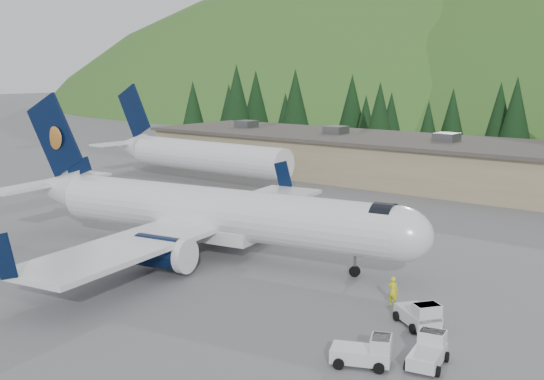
% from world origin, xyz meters
% --- Properties ---
extents(ground, '(600.00, 600.00, 0.00)m').
position_xyz_m(ground, '(0.00, 0.00, 0.00)').
color(ground, '#5C5C61').
extents(airliner, '(34.46, 32.50, 11.45)m').
position_xyz_m(airliner, '(-0.99, -0.17, 3.05)').
color(airliner, white).
rests_on(airliner, ground).
extents(second_airliner, '(27.50, 11.00, 10.05)m').
position_xyz_m(second_airliner, '(-24.92, 22.00, 3.32)').
color(second_airliner, white).
rests_on(second_airliner, ground).
extents(baggage_tug_a, '(3.02, 2.43, 1.44)m').
position_xyz_m(baggage_tug_a, '(17.71, -9.41, 0.65)').
color(baggage_tug_a, silver).
rests_on(baggage_tug_a, ground).
extents(baggage_tug_b, '(3.10, 2.78, 1.50)m').
position_xyz_m(baggage_tug_b, '(17.53, -3.66, 0.67)').
color(baggage_tug_b, silver).
rests_on(baggage_tug_b, ground).
extents(baggage_tug_c, '(1.98, 2.80, 1.38)m').
position_xyz_m(baggage_tug_c, '(19.87, -7.52, 0.62)').
color(baggage_tug_c, silver).
rests_on(baggage_tug_c, ground).
extents(terminal_building, '(71.00, 17.00, 6.10)m').
position_xyz_m(terminal_building, '(-5.01, 38.00, 2.62)').
color(terminal_building, gray).
rests_on(terminal_building, ground).
extents(ramp_worker, '(0.65, 0.45, 1.71)m').
position_xyz_m(ramp_worker, '(14.81, -1.56, 0.86)').
color(ramp_worker, yellow).
rests_on(ramp_worker, ground).
extents(tree_line, '(110.86, 18.95, 13.52)m').
position_xyz_m(tree_line, '(-3.55, 61.37, 7.08)').
color(tree_line, black).
rests_on(tree_line, ground).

